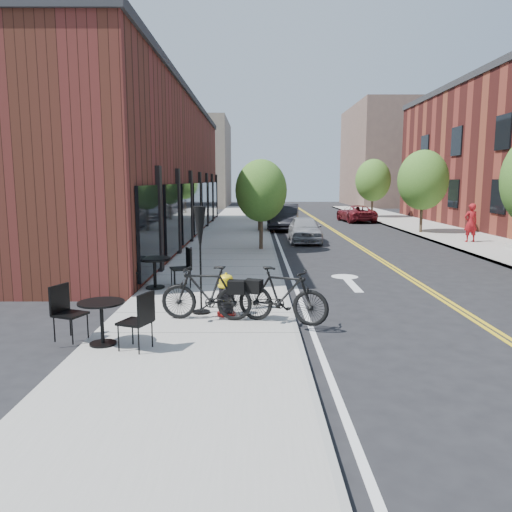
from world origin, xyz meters
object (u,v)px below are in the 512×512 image
object	(u,v)px
parked_car_far	(356,214)
pedestrian	(471,223)
fire_hydrant	(226,295)
bicycle_left	(206,293)
bistro_set_a	(102,317)
parked_car_b	(284,217)
parked_car_a	(305,229)
parked_car_c	(276,211)
bistro_set_b	(154,269)
bicycle_right	(283,295)
bistro_set_c	(155,268)
patio_umbrella	(200,237)

from	to	relation	value
parked_car_far	pedestrian	world-z (taller)	pedestrian
fire_hydrant	bicycle_left	xyz separation A→B (m)	(-0.40, -0.37, 0.14)
bistro_set_a	parked_car_b	size ratio (longest dim) A/B	0.40
parked_car_a	parked_car_c	distance (m)	14.40
bistro_set_b	pedestrian	world-z (taller)	pedestrian
bistro_set_b	parked_car_far	xyz separation A→B (m)	(10.22, 23.57, -0.04)
parked_car_a	parked_car_c	world-z (taller)	parked_car_c
parked_car_b	pedestrian	world-z (taller)	pedestrian
parked_car_c	parked_car_far	distance (m)	6.15
bicycle_right	bistro_set_c	world-z (taller)	bicycle_right
bistro_set_c	parked_car_far	distance (m)	25.61
bicycle_left	parked_car_c	xyz separation A→B (m)	(2.69, 28.68, -0.05)
patio_umbrella	fire_hydrant	bearing A→B (deg)	-17.92
fire_hydrant	bicycle_left	bearing A→B (deg)	-122.79
parked_car_b	bistro_set_b	bearing A→B (deg)	-98.25
fire_hydrant	patio_umbrella	distance (m)	1.39
bistro_set_b	parked_car_b	world-z (taller)	parked_car_b
parked_car_c	parked_car_far	size ratio (longest dim) A/B	1.02
parked_car_b	parked_car_a	bearing A→B (deg)	-77.98
bicycle_right	pedestrian	world-z (taller)	pedestrian
bicycle_right	bistro_set_c	xyz separation A→B (m)	(-3.30, 3.47, -0.04)
bicycle_right	bistro_set_a	xyz separation A→B (m)	(-3.30, -1.34, -0.07)
bistro_set_a	parked_car_a	distance (m)	16.74
fire_hydrant	pedestrian	xyz separation A→B (m)	(10.95, 13.14, 0.47)
fire_hydrant	bicycle_left	size ratio (longest dim) A/B	0.49
bistro_set_c	parked_car_a	world-z (taller)	parked_car_a
parked_car_b	parked_car_c	xyz separation A→B (m)	(-0.15, 7.96, -0.15)
parked_car_a	pedestrian	bearing A→B (deg)	-4.63
bistro_set_b	patio_umbrella	xyz separation A→B (m)	(1.54, -2.56, 1.17)
parked_car_b	parked_car_c	distance (m)	7.96
patio_umbrella	parked_car_c	bearing A→B (deg)	84.19
bicycle_right	patio_umbrella	size ratio (longest dim) A/B	0.82
pedestrian	bistro_set_c	bearing A→B (deg)	30.46
bicycle_right	patio_umbrella	xyz separation A→B (m)	(-1.76, 0.82, 1.11)
fire_hydrant	bicycle_left	world-z (taller)	bicycle_left
bicycle_right	parked_car_far	size ratio (longest dim) A/B	0.44
bistro_set_a	pedestrian	bearing A→B (deg)	70.59
bistro_set_b	bistro_set_c	bearing A→B (deg)	67.68
patio_umbrella	parked_car_far	bearing A→B (deg)	71.63
bistro_set_c	bistro_set_b	bearing A→B (deg)	-96.60
bistro_set_b	bistro_set_c	distance (m)	0.09
parked_car_far	bistro_set_a	bearing A→B (deg)	64.11
parked_car_b	pedestrian	bearing A→B (deg)	-34.07
bicycle_left	bistro_set_a	world-z (taller)	bicycle_left
fire_hydrant	pedestrian	distance (m)	17.11
parked_car_b	fire_hydrant	bearing A→B (deg)	-90.61
bicycle_right	parked_car_c	distance (m)	28.97
parked_car_a	bistro_set_b	bearing A→B (deg)	-113.75
parked_car_a	parked_car_b	xyz separation A→B (m)	(-0.65, 6.41, 0.15)
fire_hydrant	bistro_set_b	distance (m)	3.46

